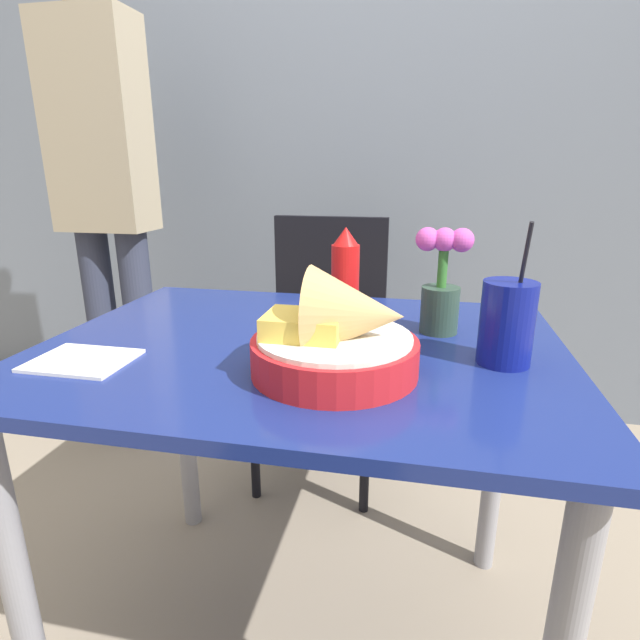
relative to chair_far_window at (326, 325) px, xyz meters
name	(u,v)px	position (x,y,z in m)	size (l,w,h in m)	color
ground_plane	(305,634)	(0.10, -0.75, -0.52)	(12.00, 12.00, 0.00)	gray
wall_window	(377,104)	(0.10, 0.54, 0.78)	(7.00, 0.06, 2.60)	slate
dining_table	(303,397)	(0.10, -0.75, 0.09)	(0.99, 0.75, 0.73)	navy
chair_far_window	(326,325)	(0.00, 0.00, 0.00)	(0.40, 0.40, 0.89)	black
food_basket	(341,337)	(0.20, -0.89, 0.27)	(0.27, 0.27, 0.18)	red
ketchup_bottle	(345,279)	(0.16, -0.62, 0.31)	(0.06, 0.06, 0.21)	red
drink_cup	(506,326)	(0.46, -0.78, 0.27)	(0.09, 0.09, 0.25)	navy
flower_vase	(441,285)	(0.36, -0.63, 0.31)	(0.11, 0.08, 0.21)	#2D4738
napkin	(82,360)	(-0.25, -0.93, 0.21)	(0.16, 0.13, 0.01)	white
person_standing	(104,182)	(-0.79, -0.01, 0.48)	(0.32, 0.19, 1.73)	#2D3347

